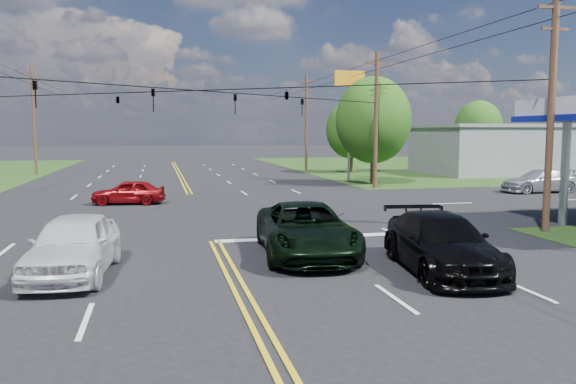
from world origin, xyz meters
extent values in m
plane|color=black|center=(0.00, 12.00, 0.00)|extent=(280.00, 280.00, 0.00)
cube|color=#1F3812|center=(35.00, 44.00, 0.00)|extent=(46.00, 48.00, 0.03)
cube|color=silver|center=(5.00, 4.00, 0.00)|extent=(10.00, 0.50, 0.02)
cube|color=slate|center=(30.00, 32.00, 2.20)|extent=(14.00, 10.00, 4.40)
cylinder|color=#A5A5AA|center=(15.00, 4.50, 2.33)|extent=(0.36, 0.36, 4.65)
cylinder|color=#3D271A|center=(13.00, 3.00, 4.75)|extent=(0.28, 0.28, 9.50)
cube|color=#3D271A|center=(13.00, 3.00, 8.70)|extent=(1.60, 0.12, 0.12)
cube|color=#3D271A|center=(13.00, 3.00, 7.90)|extent=(1.20, 0.10, 0.10)
cylinder|color=#3D271A|center=(13.00, 21.00, 4.75)|extent=(0.28, 0.28, 9.50)
cube|color=#3D271A|center=(13.00, 21.00, 8.70)|extent=(1.60, 0.12, 0.12)
cube|color=#3D271A|center=(13.00, 21.00, 7.90)|extent=(1.20, 0.10, 0.10)
cylinder|color=#3D271A|center=(-13.00, 40.00, 5.00)|extent=(0.28, 0.28, 10.00)
cube|color=#3D271A|center=(-13.00, 40.00, 9.20)|extent=(1.60, 0.12, 0.12)
cube|color=#3D271A|center=(-13.00, 40.00, 8.40)|extent=(1.20, 0.10, 0.10)
cylinder|color=#3D271A|center=(13.00, 40.00, 5.00)|extent=(0.28, 0.28, 10.00)
cube|color=#3D271A|center=(13.00, 40.00, 9.20)|extent=(1.60, 0.12, 0.12)
cube|color=#3D271A|center=(13.00, 40.00, 8.40)|extent=(1.20, 0.10, 0.10)
imported|color=black|center=(-6.50, 7.50, 5.42)|extent=(0.17, 0.21, 1.05)
imported|color=black|center=(-2.08, 10.56, 5.42)|extent=(0.17, 0.21, 1.05)
imported|color=black|center=(2.08, 13.44, 5.42)|extent=(0.17, 0.21, 1.05)
imported|color=black|center=(6.50, 16.50, 5.42)|extent=(0.17, 0.21, 1.05)
imported|color=black|center=(-3.90, 14.70, 5.70)|extent=(1.24, 0.26, 0.50)
imported|color=black|center=(3.90, 9.30, 5.70)|extent=(1.24, 0.26, 0.50)
cylinder|color=black|center=(13.00, 10.00, 8.90)|extent=(0.04, 100.00, 0.04)
cylinder|color=black|center=(13.00, 10.00, 8.30)|extent=(0.04, 100.00, 0.04)
cylinder|color=#3D271A|center=(14.00, 24.00, 1.65)|extent=(0.36, 0.36, 3.30)
ellipsoid|color=#234D14|center=(14.00, 24.00, 4.88)|extent=(5.70, 5.70, 6.60)
cylinder|color=#3D271A|center=(16.50, 36.00, 1.43)|extent=(0.36, 0.36, 2.86)
ellipsoid|color=#234D14|center=(16.50, 36.00, 4.23)|extent=(4.94, 4.94, 5.72)
cylinder|color=#3D271A|center=(34.00, 42.00, 1.54)|extent=(0.36, 0.36, 3.08)
ellipsoid|color=#234D14|center=(34.00, 42.00, 4.55)|extent=(5.32, 5.32, 6.16)
imported|color=black|center=(2.65, 1.11, 0.84)|extent=(3.36, 6.30, 1.68)
imported|color=black|center=(5.90, -1.73, 0.81)|extent=(3.01, 5.84, 1.62)
imported|color=silver|center=(-4.27, 0.10, 0.86)|extent=(2.46, 5.20, 1.72)
imported|color=maroon|center=(-3.57, 15.94, 0.67)|extent=(4.13, 2.08, 1.35)
imported|color=silver|center=(22.67, 16.13, 0.76)|extent=(5.23, 2.13, 1.52)
cylinder|color=#A5A5AA|center=(13.00, 26.69, 4.40)|extent=(0.20, 0.20, 8.80)
cube|color=#FFA11A|center=(13.00, 26.69, 8.20)|extent=(2.43, 0.44, 1.21)
camera|label=1|loc=(-1.93, -16.11, 3.96)|focal=35.00mm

